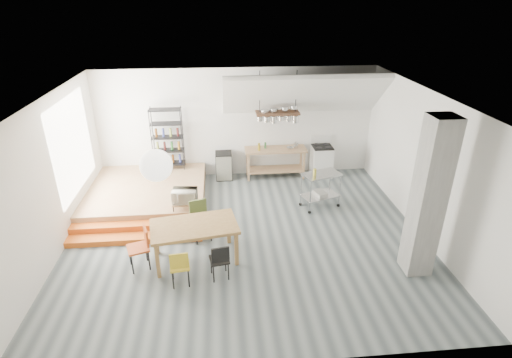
{
  "coord_description": "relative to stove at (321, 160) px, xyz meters",
  "views": [
    {
      "loc": [
        -0.5,
        -7.71,
        5.1
      ],
      "look_at": [
        0.3,
        0.8,
        1.06
      ],
      "focal_mm": 28.0,
      "sensor_mm": 36.0,
      "label": 1
    }
  ],
  "objects": [
    {
      "name": "chair_black",
      "position": [
        -3.11,
        -4.6,
        -0.01
      ],
      "size": [
        0.42,
        0.42,
        0.79
      ],
      "rotation": [
        0.0,
        0.0,
        3.31
      ],
      "color": "black",
      "rests_on": "ground"
    },
    {
      "name": "chair_olive",
      "position": [
        -3.53,
        -3.1,
        0.06
      ],
      "size": [
        0.53,
        0.53,
        0.91
      ],
      "rotation": [
        0.0,
        0.0,
        0.33
      ],
      "color": "#4F5F2D",
      "rests_on": "ground"
    },
    {
      "name": "wall_back",
      "position": [
        -2.5,
        0.34,
        1.12
      ],
      "size": [
        8.0,
        0.04,
        3.2
      ],
      "primitive_type": "cube",
      "color": "silver",
      "rests_on": "ground"
    },
    {
      "name": "wall_right",
      "position": [
        1.5,
        -3.16,
        1.12
      ],
      "size": [
        0.04,
        7.0,
        3.2
      ],
      "primitive_type": "cube",
      "color": "silver",
      "rests_on": "ground"
    },
    {
      "name": "step_upper",
      "position": [
        -5.0,
        -2.76,
        -0.35
      ],
      "size": [
        3.0,
        0.35,
        0.27
      ],
      "primitive_type": "cube",
      "color": "#CB5717",
      "rests_on": "ground"
    },
    {
      "name": "microwave",
      "position": [
        -3.9,
        -2.41,
        0.24
      ],
      "size": [
        0.6,
        0.44,
        0.32
      ],
      "primitive_type": "imported",
      "rotation": [
        0.0,
        0.0,
        -0.09
      ],
      "color": "beige",
      "rests_on": "microwave_shelf"
    },
    {
      "name": "mini_fridge",
      "position": [
        -2.93,
        0.04,
        -0.07
      ],
      "size": [
        0.48,
        0.48,
        0.81
      ],
      "primitive_type": "cube",
      "color": "black",
      "rests_on": "ground"
    },
    {
      "name": "wire_shelving",
      "position": [
        -4.5,
        0.04,
        0.85
      ],
      "size": [
        0.88,
        0.38,
        1.8
      ],
      "color": "black",
      "rests_on": "platform"
    },
    {
      "name": "step_lower",
      "position": [
        -5.0,
        -3.11,
        -0.41
      ],
      "size": [
        3.0,
        0.35,
        0.13
      ],
      "primitive_type": "cube",
      "color": "#CB5717",
      "rests_on": "ground"
    },
    {
      "name": "ceiling",
      "position": [
        -2.5,
        -3.16,
        2.72
      ],
      "size": [
        8.0,
        7.0,
        0.02
      ],
      "primitive_type": "cube",
      "color": "white",
      "rests_on": "wall_back"
    },
    {
      "name": "bowl",
      "position": [
        -0.98,
        -0.06,
        0.45
      ],
      "size": [
        0.21,
        0.21,
        0.05
      ],
      "primitive_type": "imported",
      "rotation": [
        0.0,
        0.0,
        -0.04
      ],
      "color": "silver",
      "rests_on": "kitchen_counter"
    },
    {
      "name": "window_pane",
      "position": [
        -6.48,
        -1.66,
        1.32
      ],
      "size": [
        0.02,
        2.5,
        2.2
      ],
      "primitive_type": "cube",
      "color": "white",
      "rests_on": "wall_left"
    },
    {
      "name": "dining_table",
      "position": [
        -3.61,
        -3.9,
        0.25
      ],
      "size": [
        1.87,
        1.24,
        0.82
      ],
      "rotation": [
        0.0,
        0.0,
        0.16
      ],
      "color": "brown",
      "rests_on": "ground"
    },
    {
      "name": "rolling_cart",
      "position": [
        -0.5,
        -1.93,
        0.13
      ],
      "size": [
        1.06,
        0.8,
        0.94
      ],
      "rotation": [
        0.0,
        0.0,
        0.33
      ],
      "color": "silver",
      "rests_on": "ground"
    },
    {
      "name": "platform",
      "position": [
        -5.0,
        -1.16,
        -0.28
      ],
      "size": [
        3.0,
        3.0,
        0.4
      ],
      "primitive_type": "cube",
      "color": "#A27251",
      "rests_on": "ground"
    },
    {
      "name": "paper_lantern",
      "position": [
        -4.2,
        -4.0,
        1.72
      ],
      "size": [
        0.6,
        0.6,
        0.6
      ],
      "primitive_type": "sphere",
      "color": "white",
      "rests_on": "ceiling"
    },
    {
      "name": "chair_red",
      "position": [
        -4.66,
        -4.06,
        0.06
      ],
      "size": [
        0.52,
        0.52,
        0.9
      ],
      "rotation": [
        0.0,
        0.0,
        -1.25
      ],
      "color": "#C34A1B",
      "rests_on": "ground"
    },
    {
      "name": "microwave_shelf",
      "position": [
        -3.9,
        -2.41,
        0.07
      ],
      "size": [
        0.6,
        0.4,
        0.16
      ],
      "color": "#A27251",
      "rests_on": "platform"
    },
    {
      "name": "chair_mustard",
      "position": [
        -3.86,
        -4.72,
        -0.01
      ],
      "size": [
        0.4,
        0.4,
        0.79
      ],
      "rotation": [
        0.0,
        0.0,
        3.26
      ],
      "color": "gold",
      "rests_on": "ground"
    },
    {
      "name": "pot_rack",
      "position": [
        -1.37,
        -0.23,
        1.5
      ],
      "size": [
        1.2,
        0.5,
        1.43
      ],
      "color": "#3E2518",
      "rests_on": "ceiling"
    },
    {
      "name": "kitchen_counter",
      "position": [
        -1.4,
        -0.01,
        0.15
      ],
      "size": [
        1.8,
        0.6,
        0.91
      ],
      "color": "#A27251",
      "rests_on": "ground"
    },
    {
      "name": "stove",
      "position": [
        0.0,
        0.0,
        0.0
      ],
      "size": [
        0.6,
        0.6,
        1.18
      ],
      "color": "white",
      "rests_on": "ground"
    },
    {
      "name": "floor",
      "position": [
        -2.5,
        -3.16,
        -0.48
      ],
      "size": [
        8.0,
        8.0,
        0.0
      ],
      "primitive_type": "plane",
      "color": "#4B5457",
      "rests_on": "ground"
    },
    {
      "name": "slope_ceiling",
      "position": [
        -0.7,
        -0.26,
        2.07
      ],
      "size": [
        4.4,
        1.44,
        1.32
      ],
      "primitive_type": "cube",
      "rotation": [
        -0.73,
        0.0,
        0.0
      ],
      "color": "white",
      "rests_on": "wall_back"
    },
    {
      "name": "concrete_column",
      "position": [
        0.8,
        -4.66,
        1.12
      ],
      "size": [
        0.5,
        0.5,
        3.2
      ],
      "primitive_type": "cube",
      "color": "gray",
      "rests_on": "ground"
    },
    {
      "name": "wall_left",
      "position": [
        -6.5,
        -3.16,
        1.12
      ],
      "size": [
        0.04,
        7.0,
        3.2
      ],
      "primitive_type": "cube",
      "color": "silver",
      "rests_on": "ground"
    }
  ]
}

